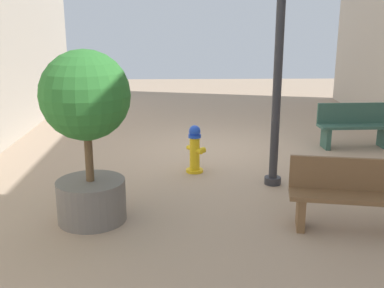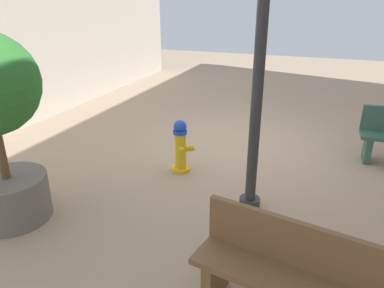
% 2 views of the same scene
% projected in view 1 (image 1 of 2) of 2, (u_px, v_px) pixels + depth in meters
% --- Properties ---
extents(ground_plane, '(23.40, 23.40, 0.00)m').
position_uv_depth(ground_plane, '(218.00, 150.00, 9.87)').
color(ground_plane, tan).
extents(fire_hydrant, '(0.37, 0.38, 0.87)m').
position_uv_depth(fire_hydrant, '(195.00, 149.00, 8.35)').
color(fire_hydrant, gold).
rests_on(fire_hydrant, ground_plane).
extents(bench_near, '(1.60, 0.49, 0.95)m').
position_uv_depth(bench_near, '(354.00, 125.00, 9.96)').
color(bench_near, '#33594C').
rests_on(bench_near, ground_plane).
extents(bench_far, '(1.71, 0.74, 0.95)m').
position_uv_depth(bench_far, '(353.00, 194.00, 6.06)').
color(bench_far, brown).
rests_on(bench_far, ground_plane).
extents(planter_tree, '(1.19, 1.19, 2.35)m').
position_uv_depth(planter_tree, '(87.00, 121.00, 6.09)').
color(planter_tree, slate).
rests_on(planter_tree, ground_plane).
extents(street_lamp, '(0.36, 0.36, 3.98)m').
position_uv_depth(street_lamp, '(280.00, 35.00, 7.20)').
color(street_lamp, '#2D2D33').
rests_on(street_lamp, ground_plane).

